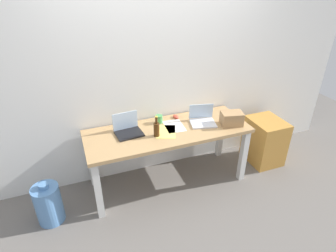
% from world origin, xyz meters
% --- Properties ---
extents(ground_plane, '(8.00, 8.00, 0.00)m').
position_xyz_m(ground_plane, '(0.00, 0.00, 0.00)').
color(ground_plane, slate).
extents(back_wall, '(5.20, 0.08, 2.60)m').
position_xyz_m(back_wall, '(0.00, 0.40, 1.30)').
color(back_wall, white).
rests_on(back_wall, ground).
extents(desk, '(1.85, 0.67, 0.73)m').
position_xyz_m(desk, '(0.00, 0.00, 0.63)').
color(desk, tan).
rests_on(desk, ground).
extents(laptop_left, '(0.30, 0.26, 0.22)m').
position_xyz_m(laptop_left, '(-0.43, 0.09, 0.78)').
color(laptop_left, black).
rests_on(laptop_left, desk).
extents(laptop_right, '(0.33, 0.30, 0.20)m').
position_xyz_m(laptop_right, '(0.44, 0.02, 0.77)').
color(laptop_right, silver).
rests_on(laptop_right, desk).
extents(beer_bottle, '(0.06, 0.06, 0.24)m').
position_xyz_m(beer_bottle, '(-0.16, -0.08, 0.82)').
color(beer_bottle, '#47280F').
rests_on(beer_bottle, desk).
extents(computer_mouse, '(0.07, 0.11, 0.03)m').
position_xyz_m(computer_mouse, '(0.19, 0.24, 0.75)').
color(computer_mouse, '#D84C38').
rests_on(computer_mouse, desk).
extents(cardboard_box, '(0.27, 0.22, 0.15)m').
position_xyz_m(cardboard_box, '(0.73, -0.14, 0.81)').
color(cardboard_box, tan).
rests_on(cardboard_box, desk).
extents(coffee_mug, '(0.08, 0.08, 0.09)m').
position_xyz_m(coffee_mug, '(-0.04, 0.20, 0.78)').
color(coffee_mug, '#4C9E56').
rests_on(coffee_mug, desk).
extents(paper_sheet_center, '(0.30, 0.35, 0.00)m').
position_xyz_m(paper_sheet_center, '(-0.04, -0.03, 0.73)').
color(paper_sheet_center, '#F4E06B').
rests_on(paper_sheet_center, desk).
extents(paper_sheet_near_back, '(0.23, 0.31, 0.00)m').
position_xyz_m(paper_sheet_near_back, '(0.10, 0.05, 0.73)').
color(paper_sheet_near_back, white).
rests_on(paper_sheet_near_back, desk).
extents(water_cooler_jug, '(0.27, 0.27, 0.48)m').
position_xyz_m(water_cooler_jug, '(-1.36, -0.15, 0.22)').
color(water_cooler_jug, '#598CC6').
rests_on(water_cooler_jug, ground).
extents(filing_cabinet, '(0.40, 0.48, 0.61)m').
position_xyz_m(filing_cabinet, '(1.36, -0.04, 0.30)').
color(filing_cabinet, '#C68938').
rests_on(filing_cabinet, ground).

